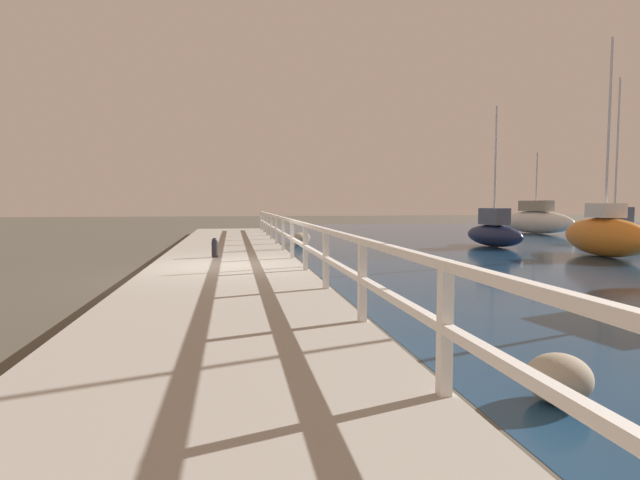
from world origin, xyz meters
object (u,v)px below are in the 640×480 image
object	(u,v)px
sailboat_orange	(605,235)
sailboat_white	(535,220)
sailboat_gray	(614,229)
mooring_bollard	(215,247)
sailboat_navy	(494,232)

from	to	relation	value
sailboat_orange	sailboat_white	bearing A→B (deg)	70.13
sailboat_gray	sailboat_orange	world-z (taller)	sailboat_gray
mooring_bollard	sailboat_navy	size ratio (longest dim) A/B	0.09
mooring_bollard	sailboat_gray	world-z (taller)	sailboat_gray
sailboat_gray	sailboat_navy	world-z (taller)	sailboat_gray
sailboat_navy	sailboat_orange	distance (m)	4.60
sailboat_orange	sailboat_white	world-z (taller)	sailboat_orange
sailboat_white	sailboat_orange	bearing A→B (deg)	-127.26
sailboat_navy	sailboat_orange	world-z (taller)	sailboat_orange
sailboat_navy	sailboat_white	size ratio (longest dim) A/B	1.03
sailboat_gray	sailboat_navy	size ratio (longest dim) A/B	1.28
mooring_bollard	sailboat_orange	world-z (taller)	sailboat_orange
sailboat_gray	sailboat_navy	bearing A→B (deg)	-176.40
mooring_bollard	sailboat_white	size ratio (longest dim) A/B	0.10
sailboat_gray	sailboat_white	world-z (taller)	sailboat_gray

